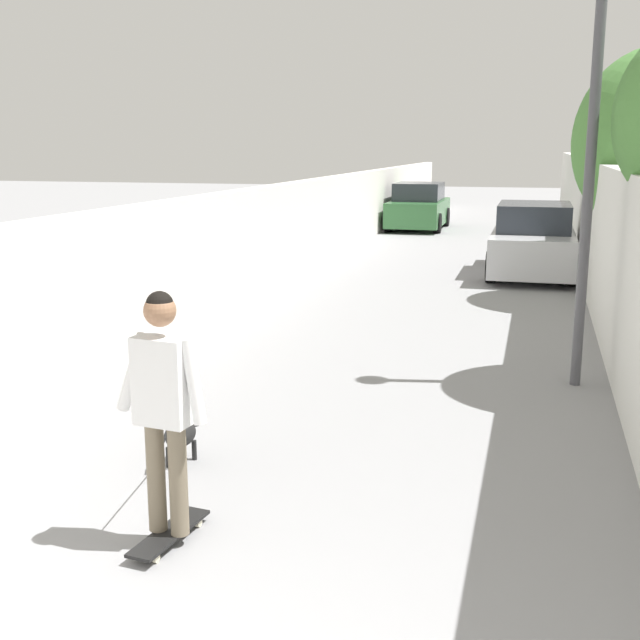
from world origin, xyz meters
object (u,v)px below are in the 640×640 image
(lamp_post, at_px, (595,103))
(car_near, at_px, (533,242))
(skateboard, at_px, (170,533))
(dog, at_px, (183,433))
(person_skateboarder, at_px, (163,395))
(car_far, at_px, (418,208))

(lamp_post, height_order, car_near, lamp_post)
(skateboard, distance_m, dog, 1.49)
(skateboard, height_order, dog, dog)
(person_skateboarder, relative_size, car_far, 0.45)
(dog, distance_m, car_near, 12.13)
(car_near, relative_size, car_far, 1.10)
(person_skateboarder, distance_m, dog, 1.69)
(skateboard, xyz_separation_m, person_skateboarder, (0.00, -0.00, 1.03))
(car_far, bearing_deg, car_near, -157.23)
(skateboard, distance_m, car_near, 13.39)
(skateboard, relative_size, dog, 0.49)
(dog, relative_size, car_far, 0.44)
(lamp_post, xyz_separation_m, dog, (-3.39, 3.45, -2.93))
(car_far, bearing_deg, dog, -177.35)
(lamp_post, relative_size, car_far, 1.25)
(car_near, xyz_separation_m, car_far, (9.09, 3.81, -0.00))
(person_skateboarder, height_order, car_far, person_skateboarder)
(person_skateboarder, relative_size, dog, 1.03)
(skateboard, xyz_separation_m, car_near, (13.17, -2.33, 0.65))
(person_skateboarder, relative_size, car_near, 0.41)
(dog, height_order, car_far, car_far)
(dog, bearing_deg, skateboard, -159.28)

